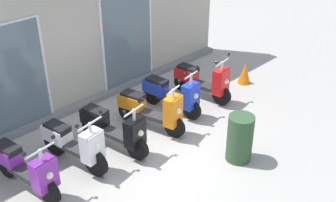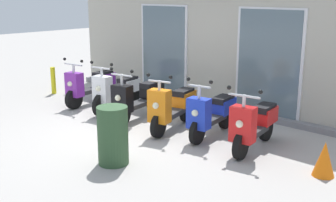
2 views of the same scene
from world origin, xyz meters
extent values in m
plane|color=#A8A39E|center=(0.00, 0.00, 0.00)|extent=(40.00, 40.00, 0.00)
cube|color=#B2AD9E|center=(0.00, 2.77, 1.85)|extent=(8.95, 0.30, 3.71)
cube|color=slate|center=(0.00, 2.52, 0.06)|extent=(8.95, 0.20, 0.12)
cube|color=silver|center=(-1.46, 2.60, 1.15)|extent=(1.51, 0.04, 2.30)
cube|color=slate|center=(-1.46, 2.57, 1.15)|extent=(1.39, 0.02, 2.22)
cube|color=silver|center=(1.46, 2.60, 1.15)|extent=(1.51, 0.04, 2.30)
cube|color=slate|center=(1.46, 2.57, 1.15)|extent=(1.39, 0.02, 2.22)
cylinder|color=black|center=(-2.16, 0.35, 0.23)|extent=(0.18, 0.47, 0.46)
cylinder|color=black|center=(-2.32, 1.46, 0.23)|extent=(0.18, 0.47, 0.46)
cube|color=#2D2D30|center=(-2.24, 0.90, 0.33)|extent=(0.36, 0.72, 0.09)
cube|color=purple|center=(-2.17, 0.39, 0.56)|extent=(0.41, 0.29, 0.54)
sphere|color=#F2EFCC|center=(-2.15, 0.26, 0.60)|extent=(0.12, 0.12, 0.12)
cube|color=purple|center=(-2.31, 1.36, 0.52)|extent=(0.37, 0.56, 0.28)
cube|color=black|center=(-2.30, 1.32, 0.66)|extent=(0.33, 0.51, 0.11)
cylinder|color=silver|center=(-2.17, 0.39, 0.93)|extent=(0.06, 0.06, 0.23)
cylinder|color=silver|center=(-2.17, 0.39, 1.02)|extent=(0.54, 0.11, 0.04)
sphere|color=black|center=(-1.90, 0.43, 1.12)|extent=(0.07, 0.07, 0.07)
sphere|color=black|center=(-2.44, 0.35, 1.12)|extent=(0.07, 0.07, 0.07)
cylinder|color=black|center=(-1.21, 0.39, 0.25)|extent=(0.19, 0.52, 0.51)
cylinder|color=black|center=(-1.39, 1.41, 0.25)|extent=(0.19, 0.52, 0.51)
cube|color=#2D2D30|center=(-1.30, 0.90, 0.35)|extent=(0.37, 0.68, 0.09)
cube|color=white|center=(-1.22, 0.43, 0.60)|extent=(0.42, 0.30, 0.56)
sphere|color=#F2EFCC|center=(-1.19, 0.30, 0.64)|extent=(0.12, 0.12, 0.12)
cube|color=white|center=(-1.37, 1.31, 0.51)|extent=(0.38, 0.56, 0.28)
cube|color=black|center=(-1.36, 1.27, 0.65)|extent=(0.34, 0.52, 0.11)
cylinder|color=silver|center=(-1.22, 0.43, 0.96)|extent=(0.06, 0.06, 0.21)
cylinder|color=silver|center=(-1.22, 0.43, 1.05)|extent=(0.54, 0.13, 0.04)
sphere|color=black|center=(-0.95, 0.47, 1.15)|extent=(0.07, 0.07, 0.07)
sphere|color=black|center=(-1.49, 0.38, 1.15)|extent=(0.07, 0.07, 0.07)
cylinder|color=black|center=(-0.39, 0.22, 0.23)|extent=(0.18, 0.48, 0.47)
cylinder|color=black|center=(-0.57, 1.35, 0.23)|extent=(0.18, 0.48, 0.47)
cube|color=#2D2D30|center=(-0.48, 0.79, 0.33)|extent=(0.37, 0.75, 0.09)
cube|color=black|center=(-0.40, 0.26, 0.56)|extent=(0.41, 0.30, 0.54)
sphere|color=#F2EFCC|center=(-0.38, 0.13, 0.60)|extent=(0.12, 0.12, 0.12)
cube|color=black|center=(-0.56, 1.26, 0.53)|extent=(0.38, 0.56, 0.28)
cube|color=black|center=(-0.55, 1.22, 0.67)|extent=(0.33, 0.52, 0.11)
cylinder|color=silver|center=(-0.40, 0.26, 0.93)|extent=(0.06, 0.06, 0.24)
cylinder|color=silver|center=(-0.40, 0.26, 1.03)|extent=(0.51, 0.12, 0.04)
sphere|color=black|center=(-0.15, 0.30, 1.13)|extent=(0.07, 0.07, 0.07)
sphere|color=black|center=(-0.65, 0.22, 1.13)|extent=(0.07, 0.07, 0.07)
cylinder|color=black|center=(0.61, 0.23, 0.23)|extent=(0.20, 0.46, 0.45)
cylinder|color=black|center=(0.35, 1.34, 0.23)|extent=(0.20, 0.46, 0.45)
cube|color=#2D2D30|center=(0.48, 0.78, 0.33)|extent=(0.42, 0.75, 0.09)
cube|color=orange|center=(0.60, 0.27, 0.59)|extent=(0.43, 0.32, 0.61)
sphere|color=#F2EFCC|center=(0.63, 0.14, 0.63)|extent=(0.12, 0.12, 0.12)
cube|color=orange|center=(0.37, 1.24, 0.51)|extent=(0.41, 0.58, 0.28)
cube|color=black|center=(0.38, 1.20, 0.65)|extent=(0.36, 0.53, 0.11)
cylinder|color=silver|center=(0.60, 0.27, 0.97)|extent=(0.06, 0.06, 0.20)
cylinder|color=silver|center=(0.60, 0.27, 1.05)|extent=(0.45, 0.14, 0.04)
sphere|color=black|center=(0.83, 0.32, 1.15)|extent=(0.07, 0.07, 0.07)
sphere|color=black|center=(0.38, 0.21, 1.15)|extent=(0.07, 0.07, 0.07)
cylinder|color=black|center=(1.35, 0.44, 0.22)|extent=(0.15, 0.45, 0.44)
cylinder|color=black|center=(1.20, 1.50, 0.22)|extent=(0.15, 0.45, 0.44)
cube|color=#2D2D30|center=(1.28, 0.97, 0.32)|extent=(0.35, 0.70, 0.09)
cube|color=#1E38C6|center=(1.35, 0.48, 0.55)|extent=(0.41, 0.29, 0.54)
sphere|color=#F2EFCC|center=(1.36, 0.35, 0.59)|extent=(0.12, 0.12, 0.12)
cube|color=#1E38C6|center=(1.22, 1.41, 0.48)|extent=(0.37, 0.56, 0.28)
cube|color=black|center=(1.22, 1.37, 0.62)|extent=(0.32, 0.51, 0.11)
cylinder|color=silver|center=(1.35, 0.48, 0.93)|extent=(0.06, 0.06, 0.25)
cylinder|color=silver|center=(1.35, 0.48, 1.03)|extent=(0.44, 0.10, 0.04)
sphere|color=black|center=(1.57, 0.51, 1.13)|extent=(0.07, 0.07, 0.07)
sphere|color=black|center=(1.13, 0.45, 1.13)|extent=(0.07, 0.07, 0.07)
cylinder|color=black|center=(2.29, 0.37, 0.22)|extent=(0.17, 0.45, 0.44)
cylinder|color=black|center=(2.14, 1.43, 0.22)|extent=(0.17, 0.45, 0.44)
cube|color=#2D2D30|center=(2.21, 0.90, 0.32)|extent=(0.35, 0.69, 0.09)
cube|color=red|center=(2.28, 0.41, 0.57)|extent=(0.41, 0.29, 0.58)
sphere|color=#F2EFCC|center=(2.30, 0.28, 0.61)|extent=(0.12, 0.12, 0.12)
cube|color=red|center=(2.15, 1.33, 0.50)|extent=(0.37, 0.56, 0.28)
cube|color=black|center=(2.16, 1.29, 0.64)|extent=(0.33, 0.51, 0.11)
cylinder|color=silver|center=(2.28, 0.41, 0.94)|extent=(0.06, 0.06, 0.21)
cylinder|color=silver|center=(2.28, 0.41, 1.03)|extent=(0.53, 0.11, 0.04)
sphere|color=black|center=(2.54, 0.45, 1.13)|extent=(0.07, 0.07, 0.07)
sphere|color=black|center=(2.02, 0.38, 1.13)|extent=(0.07, 0.07, 0.07)
cone|color=orange|center=(3.53, 0.64, 0.26)|extent=(0.32, 0.32, 0.52)
cylinder|color=#2D4C2D|center=(0.93, -1.11, 0.46)|extent=(0.47, 0.47, 0.91)
camera|label=1|loc=(-4.46, -4.63, 4.85)|focal=45.08mm
camera|label=2|loc=(5.70, -5.08, 2.60)|focal=45.20mm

